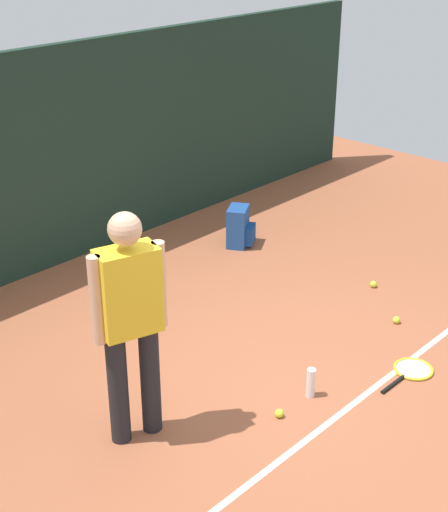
# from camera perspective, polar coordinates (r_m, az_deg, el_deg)

# --- Properties ---
(ground_plane) EXTENTS (12.00, 12.00, 0.00)m
(ground_plane) POSITION_cam_1_polar(r_m,az_deg,el_deg) (5.97, 2.83, -9.85)
(ground_plane) COLOR #9E5638
(back_fence) EXTENTS (10.00, 0.10, 2.22)m
(back_fence) POSITION_cam_1_polar(r_m,az_deg,el_deg) (7.55, -14.59, 6.60)
(back_fence) COLOR #192D23
(back_fence) RESTS_ON ground
(court_line) EXTENTS (9.00, 0.05, 0.00)m
(court_line) POSITION_cam_1_polar(r_m,az_deg,el_deg) (5.65, 7.99, -12.40)
(court_line) COLOR white
(court_line) RESTS_ON ground
(tennis_player) EXTENTS (0.51, 0.33, 1.70)m
(tennis_player) POSITION_cam_1_polar(r_m,az_deg,el_deg) (5.00, -7.14, -4.51)
(tennis_player) COLOR black
(tennis_player) RESTS_ON ground
(tennis_racket) EXTENTS (0.61, 0.33, 0.03)m
(tennis_racket) POSITION_cam_1_polar(r_m,az_deg,el_deg) (6.30, 14.03, -8.42)
(tennis_racket) COLOR black
(tennis_racket) RESTS_ON ground
(backpack) EXTENTS (0.37, 0.37, 0.44)m
(backpack) POSITION_cam_1_polar(r_m,az_deg,el_deg) (8.19, 1.17, 2.19)
(backpack) COLOR #1E478C
(backpack) RESTS_ON ground
(tennis_ball_near_player) EXTENTS (0.07, 0.07, 0.07)m
(tennis_ball_near_player) POSITION_cam_1_polar(r_m,az_deg,el_deg) (6.93, 12.95, -4.75)
(tennis_ball_near_player) COLOR #CCE033
(tennis_ball_near_player) RESTS_ON ground
(tennis_ball_by_fence) EXTENTS (0.07, 0.07, 0.07)m
(tennis_ball_by_fence) POSITION_cam_1_polar(r_m,az_deg,el_deg) (5.65, 4.21, -11.82)
(tennis_ball_by_fence) COLOR #CCE033
(tennis_ball_by_fence) RESTS_ON ground
(tennis_ball_mid_court) EXTENTS (0.07, 0.07, 0.07)m
(tennis_ball_mid_court) POSITION_cam_1_polar(r_m,az_deg,el_deg) (7.51, 11.27, -2.11)
(tennis_ball_mid_court) COLOR #CCE033
(tennis_ball_mid_court) RESTS_ON ground
(water_bottle) EXTENTS (0.07, 0.07, 0.24)m
(water_bottle) POSITION_cam_1_polar(r_m,az_deg,el_deg) (5.83, 6.61, -9.53)
(water_bottle) COLOR white
(water_bottle) RESTS_ON ground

